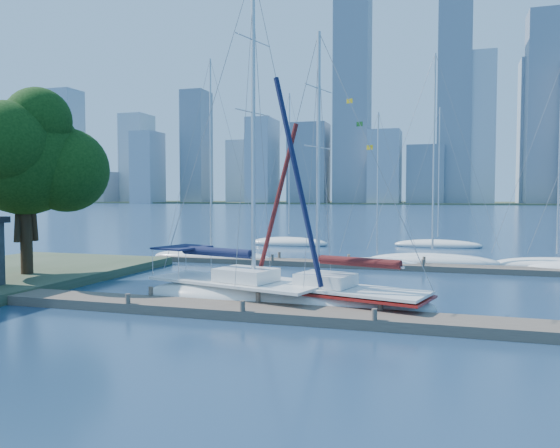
% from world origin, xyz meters
% --- Properties ---
extents(ground, '(700.00, 700.00, 0.00)m').
position_xyz_m(ground, '(0.00, 0.00, 0.00)').
color(ground, '#172A49').
rests_on(ground, ground).
extents(near_dock, '(26.00, 2.00, 0.40)m').
position_xyz_m(near_dock, '(0.00, 0.00, 0.20)').
color(near_dock, '#4D4239').
rests_on(near_dock, ground).
extents(far_dock, '(30.00, 1.80, 0.36)m').
position_xyz_m(far_dock, '(2.00, 16.00, 0.18)').
color(far_dock, '#4D4239').
rests_on(far_dock, ground).
extents(far_shore, '(800.00, 100.00, 1.50)m').
position_xyz_m(far_shore, '(0.00, 320.00, 0.00)').
color(far_shore, '#38472D').
rests_on(far_shore, ground).
extents(tree, '(8.24, 7.50, 10.53)m').
position_xyz_m(tree, '(-14.63, 4.25, 6.98)').
color(tree, black).
rests_on(tree, ground).
extents(sailboat_navy, '(9.14, 5.04, 14.99)m').
position_xyz_m(sailboat_navy, '(-1.60, 2.34, 1.17)').
color(sailboat_navy, silver).
rests_on(sailboat_navy, ground).
extents(sailboat_maroon, '(8.51, 4.65, 12.25)m').
position_xyz_m(sailboat_maroon, '(3.04, 2.30, 0.96)').
color(sailboat_maroon, silver).
rests_on(sailboat_maroon, ground).
extents(bg_boat_0, '(9.62, 5.43, 15.11)m').
position_xyz_m(bg_boat_0, '(-9.18, 16.60, 0.30)').
color(bg_boat_0, silver).
rests_on(bg_boat_0, ground).
extents(bg_boat_2, '(6.14, 3.78, 10.62)m').
position_xyz_m(bg_boat_2, '(2.96, 16.56, 0.22)').
color(bg_boat_2, silver).
rests_on(bg_boat_2, ground).
extents(bg_boat_3, '(9.23, 3.78, 14.83)m').
position_xyz_m(bg_boat_3, '(6.48, 18.74, 0.29)').
color(bg_boat_3, silver).
rests_on(bg_boat_3, ground).
extents(bg_boat_4, '(8.14, 2.74, 13.60)m').
position_xyz_m(bg_boat_4, '(14.32, 19.13, 0.26)').
color(bg_boat_4, silver).
rests_on(bg_boat_4, ground).
extents(bg_boat_6, '(7.97, 4.99, 14.91)m').
position_xyz_m(bg_boat_6, '(-7.14, 30.22, 0.30)').
color(bg_boat_6, silver).
rests_on(bg_boat_6, ground).
extents(bg_boat_7, '(8.11, 5.19, 13.26)m').
position_xyz_m(bg_boat_7, '(6.63, 32.61, 0.25)').
color(bg_boat_7, silver).
rests_on(bg_boat_7, ground).
extents(skyline, '(502.16, 51.31, 123.64)m').
position_xyz_m(skyline, '(25.06, 290.47, 36.80)').
color(skyline, '#8497AB').
rests_on(skyline, ground).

